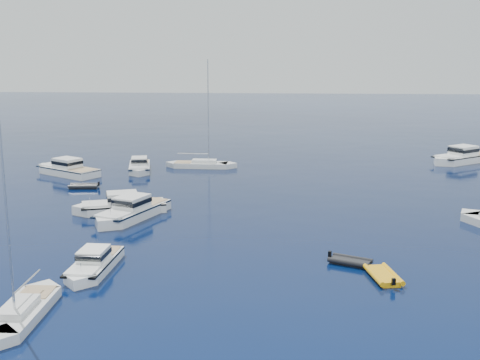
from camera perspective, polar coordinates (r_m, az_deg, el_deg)
The scene contains 12 objects.
ground at distance 39.37m, azimuth 0.15°, elevation -10.77°, with size 400.00×400.00×0.00m, color #071A4A.
motor_cruiser_near at distance 44.47m, azimuth -13.74°, elevation -8.40°, with size 2.42×7.92×2.08m, color white, non-canonical shape.
motor_cruiser_left at distance 57.50m, azimuth -10.30°, elevation -3.59°, with size 3.16×10.31×2.71m, color white, non-canonical shape.
motor_cruiser_centre at distance 59.92m, azimuth -11.28°, elevation -2.99°, with size 2.94×9.59×2.52m, color silver, non-canonical shape.
motor_cruiser_far_l at distance 79.93m, azimuth -16.14°, elevation 0.50°, with size 3.23×10.54×2.77m, color white, non-canonical shape.
motor_cruiser_distant at distance 91.05m, azimuth 20.31°, elevation 1.58°, with size 3.54×11.58×3.04m, color white, non-canonical shape.
motor_cruiser_horizon at distance 80.28m, azimuth -9.52°, elevation 0.86°, with size 2.70×8.82×2.31m, color silver, non-canonical shape.
sailboat_fore at distance 38.37m, azimuth -19.98°, elevation -12.16°, with size 2.45×9.42×13.85m, color silver, non-canonical shape.
sailboat_centre at distance 81.88m, azimuth -3.69°, elevation 1.21°, with size 2.66×10.22×15.02m, color silver, non-canonical shape.
tender_yellow at distance 43.04m, azimuth 13.44°, elevation -9.08°, with size 2.11×3.89×0.95m, color #E7A10D, non-canonical shape.
tender_grey_near at distance 45.30m, azimuth 10.43°, elevation -7.87°, with size 1.80×3.20×0.95m, color black, non-canonical shape.
tender_grey_far at distance 71.43m, azimuth -14.63°, elevation -0.74°, with size 1.93×3.49×0.95m, color black, non-canonical shape.
Camera 1 is at (2.60, -36.23, 15.20)m, focal length 44.87 mm.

